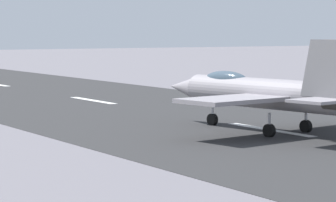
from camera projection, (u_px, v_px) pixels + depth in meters
name	position (u px, v px, depth m)	size (l,w,h in m)	color
ground_plane	(278.00, 131.00, 50.53)	(400.00, 400.00, 0.00)	slate
runway_strip	(278.00, 131.00, 50.52)	(240.00, 26.00, 0.02)	#2D2D2E
fighter_jet	(267.00, 92.00, 49.93)	(16.50, 13.86, 5.58)	gray
crew_person	(255.00, 96.00, 67.03)	(0.38, 0.68, 1.65)	#1E2338
marker_cone_mid	(335.00, 107.00, 63.32)	(0.44, 0.44, 0.55)	orange
marker_cone_far	(208.00, 92.00, 78.06)	(0.44, 0.44, 0.55)	orange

